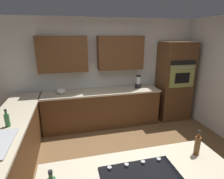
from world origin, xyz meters
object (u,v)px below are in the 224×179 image
wall_oven (174,81)px  dish_soap_bottle (7,120)px  second_bottle (197,145)px  mixing_bowl (61,91)px  blender (138,83)px

wall_oven → dish_soap_bottle: 3.88m
wall_oven → second_bottle: (1.35, 2.62, -0.00)m
mixing_bowl → dish_soap_bottle: (0.72, 1.44, 0.05)m
wall_oven → dish_soap_bottle: bearing=21.1°
wall_oven → blender: bearing=-2.3°
blender → second_bottle: 2.68m
mixing_bowl → wall_oven: bearing=179.2°
dish_soap_bottle → second_bottle: size_ratio=0.90×
wall_oven → blender: wall_oven is taller
dish_soap_bottle → second_bottle: (-2.27, 1.22, 0.01)m
wall_oven → mixing_bowl: size_ratio=9.41×
blender → dish_soap_bottle: (2.62, 1.44, -0.03)m
blender → mixing_bowl: size_ratio=1.51×
mixing_bowl → dish_soap_bottle: 1.61m
wall_oven → mixing_bowl: (2.90, -0.04, -0.06)m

